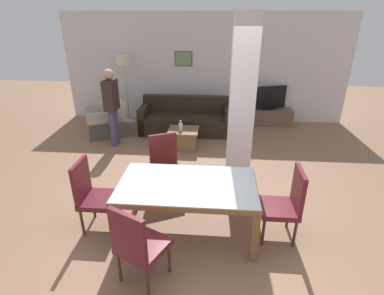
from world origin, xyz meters
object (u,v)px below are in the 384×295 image
at_px(dining_chair_far_left, 166,164).
at_px(bottle, 181,127).
at_px(sofa, 186,120).
at_px(floor_lamp, 124,66).
at_px(dining_table, 187,193).
at_px(armchair, 108,121).
at_px(standing_person, 112,103).
at_px(dining_chair_near_left, 138,243).
at_px(dining_chair_head_left, 92,193).
at_px(tv_screen, 269,98).
at_px(dining_chair_head_right, 286,202).
at_px(coffee_table, 183,138).
at_px(tv_stand, 267,117).

xyz_separation_m(dining_chair_far_left, bottle, (0.03, 1.72, -0.03)).
bearing_deg(sofa, bottle, 89.50).
bearing_deg(floor_lamp, sofa, -20.44).
relative_size(dining_table, armchair, 1.43).
bearing_deg(floor_lamp, standing_person, -85.38).
xyz_separation_m(dining_chair_near_left, dining_chair_head_left, (-0.81, 0.86, 0.00)).
xyz_separation_m(tv_screen, floor_lamp, (-3.63, -0.07, 0.75)).
height_order(dining_table, armchair, armchair).
height_order(dining_chair_head_right, bottle, dining_chair_head_right).
xyz_separation_m(coffee_table, floor_lamp, (-1.63, 1.57, 1.24)).
xyz_separation_m(sofa, armchair, (-1.86, -0.25, 0.00)).
bearing_deg(dining_chair_head_right, dining_chair_far_left, 61.42).
distance_m(dining_chair_head_right, dining_chair_head_left, 2.47).
bearing_deg(armchair, dining_chair_far_left, -169.77).
bearing_deg(standing_person, dining_chair_head_left, 14.52).
height_order(dining_table, floor_lamp, floor_lamp).
bearing_deg(sofa, dining_chair_far_left, 89.15).
xyz_separation_m(dining_table, coffee_table, (-0.34, 2.68, -0.38)).
distance_m(dining_chair_near_left, bottle, 3.48).
bearing_deg(standing_person, dining_chair_far_left, 39.81).
distance_m(dining_chair_far_left, standing_person, 2.36).
bearing_deg(standing_person, tv_screen, 116.28).
height_order(dining_chair_head_right, dining_chair_far_left, same).
bearing_deg(dining_chair_head_left, bottle, 162.09).
bearing_deg(dining_chair_head_right, coffee_table, 30.38).
relative_size(dining_chair_head_left, tv_screen, 1.16).
bearing_deg(tv_stand, tv_screen, 0.00).
relative_size(tv_stand, floor_lamp, 0.72).
height_order(sofa, tv_screen, tv_screen).
bearing_deg(dining_chair_head_right, tv_stand, -5.74).
bearing_deg(floor_lamp, tv_screen, 1.14).
relative_size(armchair, tv_screen, 1.44).
distance_m(bottle, tv_screen, 2.68).
height_order(tv_stand, standing_person, standing_person).
relative_size(bottle, floor_lamp, 0.13).
bearing_deg(sofa, dining_chair_head_right, 113.79).
bearing_deg(tv_screen, tv_stand, -17.65).
distance_m(dining_table, dining_chair_head_left, 1.24).
distance_m(armchair, bottle, 2.02).
height_order(dining_chair_head_left, armchair, dining_chair_head_left).
distance_m(dining_table, bottle, 2.65).
height_order(dining_table, dining_chair_head_right, dining_chair_head_right).
xyz_separation_m(dining_chair_head_right, coffee_table, (-1.57, 2.68, -0.32)).
distance_m(dining_chair_near_left, floor_lamp, 5.42).
distance_m(dining_chair_head_right, standing_person, 4.14).
xyz_separation_m(armchair, floor_lamp, (0.27, 0.85, 1.16)).
bearing_deg(dining_table, sofa, 95.97).
distance_m(coffee_table, standing_person, 1.68).
distance_m(dining_chair_head_right, coffee_table, 3.12).
bearing_deg(dining_chair_near_left, dining_chair_head_right, 53.73).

